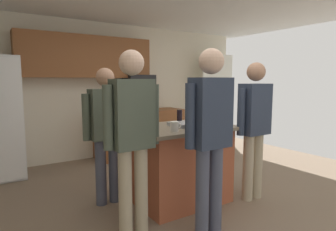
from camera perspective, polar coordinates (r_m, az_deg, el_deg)
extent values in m
plane|color=#7F6B56|center=(3.66, 4.68, -17.21)|extent=(7.04, 7.04, 0.00)
cube|color=beige|center=(5.81, -12.39, 4.85)|extent=(6.40, 0.10, 2.60)
cube|color=white|center=(6.87, 9.68, 3.55)|extent=(0.90, 0.06, 2.00)
cube|color=brown|center=(5.51, -15.78, 11.15)|extent=(2.40, 0.35, 0.75)
sphere|color=#4C3823|center=(5.54, -9.13, 11.29)|extent=(0.04, 0.04, 0.04)
cube|color=brown|center=(5.86, -5.55, -3.38)|extent=(1.80, 0.60, 0.90)
sphere|color=#4C3823|center=(5.81, -0.17, -3.42)|extent=(0.04, 0.04, 0.04)
cube|color=white|center=(4.71, -29.38, -0.85)|extent=(0.43, 0.04, 1.78)
cube|color=black|center=(5.78, -5.76, 6.45)|extent=(0.56, 0.40, 0.32)
cube|color=#AD5638|center=(3.59, 2.66, -9.96)|extent=(1.08, 0.73, 0.91)
cube|color=#756651|center=(3.48, 2.70, -2.43)|extent=(1.22, 0.87, 0.04)
cylinder|color=#4C5166|center=(2.85, 6.82, -15.01)|extent=(0.13, 0.13, 0.87)
cylinder|color=#4C5166|center=(2.95, 9.43, -14.24)|extent=(0.13, 0.13, 0.87)
cube|color=#2D384C|center=(2.71, 8.43, 0.55)|extent=(0.38, 0.22, 0.65)
sphere|color=beige|center=(2.70, 8.61, 10.62)|extent=(0.24, 0.24, 0.24)
cylinder|color=#2D384C|center=(2.56, 4.40, -0.15)|extent=(0.09, 0.09, 0.59)
cylinder|color=#2D384C|center=(2.88, 12.00, 0.50)|extent=(0.09, 0.09, 0.59)
cylinder|color=#4C5166|center=(3.61, -13.21, -10.96)|extent=(0.13, 0.13, 0.80)
cylinder|color=#4C5166|center=(3.67, -10.67, -10.60)|extent=(0.13, 0.13, 0.80)
cube|color=#4C5647|center=(3.49, -12.21, 0.24)|extent=(0.38, 0.22, 0.60)
sphere|color=tan|center=(3.47, -12.40, 7.46)|extent=(0.22, 0.22, 0.22)
cylinder|color=#4C5647|center=(3.41, -15.97, -0.35)|extent=(0.09, 0.09, 0.54)
cylinder|color=#4C5647|center=(3.58, -8.62, 0.18)|extent=(0.09, 0.09, 0.54)
cylinder|color=tan|center=(3.77, 15.63, -9.97)|extent=(0.13, 0.13, 0.84)
cylinder|color=tan|center=(3.90, 17.30, -9.48)|extent=(0.13, 0.13, 0.84)
cube|color=#2D384C|center=(3.69, 16.87, 1.22)|extent=(0.38, 0.22, 0.63)
sphere|color=tan|center=(3.68, 17.13, 8.31)|extent=(0.23, 0.23, 0.23)
cylinder|color=#2D384C|center=(3.52, 14.34, 0.72)|extent=(0.09, 0.09, 0.56)
cylinder|color=#2D384C|center=(3.88, 19.15, 1.12)|extent=(0.09, 0.09, 0.56)
cylinder|color=tan|center=(2.84, -8.49, -15.15)|extent=(0.13, 0.13, 0.87)
cylinder|color=tan|center=(2.91, -5.35, -14.55)|extent=(0.13, 0.13, 0.87)
cube|color=#4C5647|center=(2.69, -7.13, 0.29)|extent=(0.38, 0.22, 0.65)
sphere|color=beige|center=(2.68, -7.29, 10.37)|extent=(0.23, 0.23, 0.23)
cylinder|color=#4C5647|center=(2.60, -11.89, -0.43)|extent=(0.09, 0.09, 0.58)
cylinder|color=#4C5647|center=(2.80, -2.72, 0.25)|extent=(0.09, 0.09, 0.58)
cylinder|color=black|center=(3.23, -2.56, -1.70)|extent=(0.07, 0.07, 0.12)
cylinder|color=white|center=(3.09, 1.29, -2.21)|extent=(0.09, 0.09, 0.11)
torus|color=white|center=(3.13, 2.19, -2.02)|extent=(0.06, 0.01, 0.06)
cylinder|color=black|center=(3.26, 4.56, -1.49)|extent=(0.07, 0.07, 0.14)
cylinder|color=black|center=(3.51, 9.60, -0.97)|extent=(0.06, 0.06, 0.14)
cylinder|color=black|center=(3.75, 2.31, -0.12)|extent=(0.07, 0.07, 0.17)
cube|color=#B7B7BC|center=(3.51, 4.10, -1.85)|extent=(0.44, 0.30, 0.02)
cube|color=#A8A8AD|center=(3.51, 4.11, -1.53)|extent=(0.44, 0.30, 0.02)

